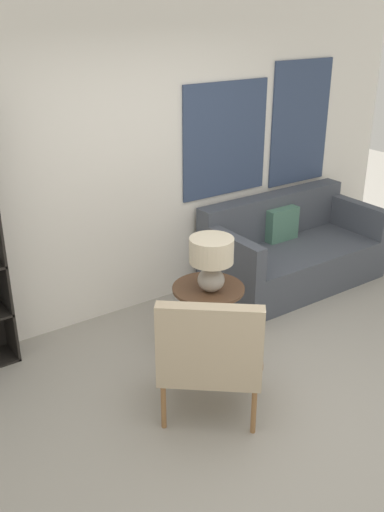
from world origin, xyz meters
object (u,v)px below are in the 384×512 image
armchair (210,352)px  side_table (208,292)px  couch (289,252)px  table_lamp (211,258)px

armchair → side_table: 0.95m
armchair → side_table: (0.55, 0.78, -0.05)m
couch → table_lamp: (-1.42, -0.56, 0.50)m
armchair → couch: (1.95, 1.28, -0.22)m
side_table → table_lamp: bearing=-106.7°
table_lamp → couch: bearing=21.6°
couch → side_table: bearing=-160.1°
armchair → couch: size_ratio=0.53×
armchair → side_table: size_ratio=1.60×
armchair → table_lamp: 0.94m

